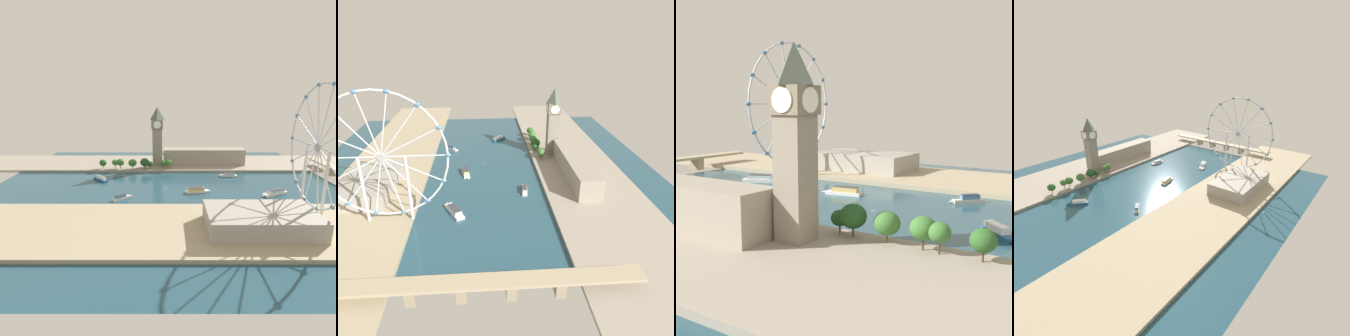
# 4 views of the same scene
# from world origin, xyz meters

# --- Properties ---
(ground_plane) EXTENTS (375.51, 375.51, 0.00)m
(ground_plane) POSITION_xyz_m (0.00, 0.00, 0.00)
(ground_plane) COLOR #234756
(riverbank_left) EXTENTS (90.00, 520.00, 3.00)m
(riverbank_left) POSITION_xyz_m (-102.75, 0.00, 1.50)
(riverbank_left) COLOR gray
(riverbank_left) RESTS_ON ground_plane
(riverbank_right) EXTENTS (90.00, 520.00, 3.00)m
(riverbank_right) POSITION_xyz_m (102.75, 0.00, 1.50)
(riverbank_right) COLOR tan
(riverbank_right) RESTS_ON ground_plane
(clock_tower) EXTENTS (15.79, 15.79, 78.40)m
(clock_tower) POSITION_xyz_m (-82.44, -11.90, 43.82)
(clock_tower) COLOR gray
(clock_tower) RESTS_ON riverbank_left
(tree_row_embankment) EXTENTS (12.40, 93.95, 13.91)m
(tree_row_embankment) POSITION_xyz_m (-66.26, -40.66, 11.03)
(tree_row_embankment) COLOR #513823
(tree_row_embankment) RESTS_ON riverbank_left
(ferris_wheel) EXTENTS (102.79, 3.20, 104.27)m
(ferris_wheel) POSITION_xyz_m (74.85, 120.70, 56.53)
(ferris_wheel) COLOR silver
(ferris_wheel) RESTS_ON riverbank_right
(riverside_hall) EXTENTS (46.23, 78.77, 14.09)m
(riverside_hall) POSITION_xyz_m (106.93, 69.26, 10.04)
(riverside_hall) COLOR gray
(riverside_hall) RESTS_ON riverbank_right
(tour_boat_0) EXTENTS (18.95, 31.08, 5.77)m
(tour_boat_0) POSITION_xyz_m (25.56, 109.26, 2.36)
(tour_boat_0) COLOR white
(tour_boat_0) RESTS_ON ground_plane
(tour_boat_1) EXTENTS (10.12, 27.89, 5.41)m
(tour_boat_1) POSITION_xyz_m (18.82, 31.86, 2.30)
(tour_boat_1) COLOR white
(tour_boat_1) RESTS_ON ground_plane
(tour_boat_2) EXTENTS (17.56, 18.38, 5.16)m
(tour_boat_2) POSITION_xyz_m (38.70, -42.21, 2.06)
(tour_boat_2) COLOR beige
(tour_boat_2) RESTS_ON ground_plane
(tour_boat_3) EXTENTS (20.68, 21.01, 5.40)m
(tour_boat_3) POSITION_xyz_m (-22.36, -76.01, 2.26)
(tour_boat_3) COLOR #235684
(tour_boat_3) RESTS_ON ground_plane
(tour_boat_4) EXTENTS (6.71, 24.32, 5.05)m
(tour_boat_4) POSITION_xyz_m (-39.12, 75.23, 2.03)
(tour_boat_4) COLOR beige
(tour_boat_4) RESTS_ON ground_plane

